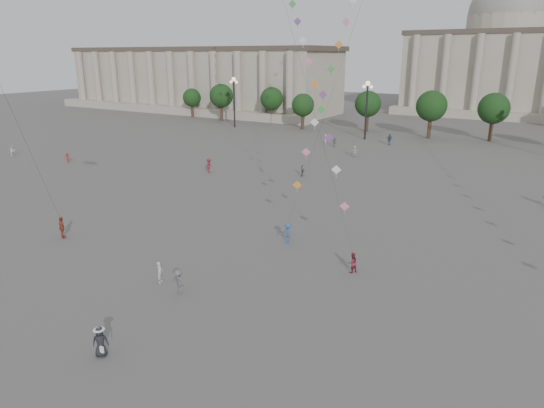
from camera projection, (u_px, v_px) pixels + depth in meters
The scene contains 20 objects.
ground at pixel (154, 347), 26.40m from camera, with size 360.00×360.00×0.00m, color #565351.
hall_west at pixel (198, 79), 137.85m from camera, with size 84.00×26.22×17.20m.
hall_central at pixel (504, 58), 127.38m from camera, with size 48.30×34.30×35.50m.
tree_row at pixel (460, 111), 88.30m from camera, with size 137.12×5.12×8.00m.
lamp_post_far_west at pixel (234, 93), 103.71m from camera, with size 2.00×0.90×10.65m.
lamp_post_mid_west at pixel (367, 99), 88.71m from camera, with size 2.00×0.90×10.65m.
person_crowd_0 at pixel (389, 139), 84.99m from camera, with size 1.14×0.47×1.94m, color navy.
person_crowd_1 at pixel (13, 151), 75.41m from camera, with size 0.86×0.67×1.76m, color silver.
person_crowd_2 at pixel (67, 158), 70.70m from camera, with size 0.98×0.56×1.52m, color maroon.
person_crowd_4 at pixel (355, 151), 75.13m from camera, with size 1.62×0.52×1.75m, color silver.
person_crowd_6 at pixel (178, 282), 32.03m from camera, with size 1.10×0.63×1.71m, color #57585B.
person_crowd_10 at pixel (326, 139), 85.68m from camera, with size 0.63×0.41×1.71m, color silver.
person_crowd_12 at pixel (303, 171), 63.11m from camera, with size 1.40×0.45×1.51m, color slate.
person_crowd_13 at pixel (160, 272), 33.63m from camera, with size 0.56×0.37×1.54m, color #B3B3AF.
person_crowd_16 at pixel (334, 142), 83.38m from camera, with size 0.94×0.39×1.60m, color slate.
person_crowd_17 at pixel (209, 165), 65.14m from camera, with size 1.23×0.71×1.91m, color maroon.
tourist_0 at pixel (62, 228), 41.70m from camera, with size 1.13×0.47×1.94m, color #943728.
kite_flyer_0 at pixel (352, 263), 35.18m from camera, with size 0.74×0.58×1.53m, color maroon.
kite_flyer_1 at pixel (288, 233), 40.71m from camera, with size 1.14×0.66×1.77m, color #384F7E.
hat_person at pixel (100, 341), 25.35m from camera, with size 0.97×0.93×1.69m.
Camera 1 is at (17.50, -16.15, 15.24)m, focal length 32.00 mm.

